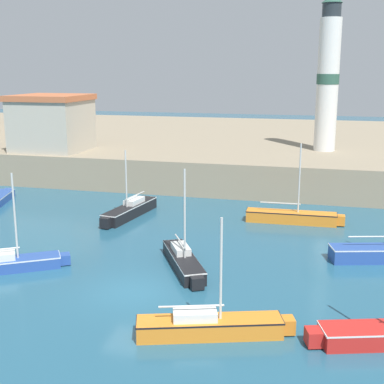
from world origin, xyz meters
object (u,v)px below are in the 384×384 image
Objects in this scene: lighthouse at (328,76)px; harbor_shed_near_wharf at (52,123)px; sailboat_black_2 at (130,210)px; sailboat_orange_1 at (211,325)px; sailboat_blue_3 at (12,262)px; sailboat_orange_4 at (293,217)px; sailboat_black_5 at (183,260)px.

harbor_shed_near_wharf is at bearing -165.66° from lighthouse.
sailboat_black_2 is 15.79m from harbor_shed_near_wharf.
sailboat_orange_1 is 17.84m from sailboat_black_2.
lighthouse is at bearing 61.14° from sailboat_blue_3.
lighthouse is at bearing 14.34° from harbor_shed_near_wharf.
sailboat_orange_4 is at bearing 42.79° from sailboat_blue_3.
sailboat_black_2 is at bearing 78.75° from sailboat_blue_3.
sailboat_black_5 reaches higher than sailboat_black_2.
sailboat_orange_1 is at bearing -51.14° from harbor_shed_near_wharf.
sailboat_black_2 is at bearing -128.39° from lighthouse.
sailboat_orange_1 is 0.94× the size of sailboat_orange_4.
sailboat_orange_1 is at bearing -66.23° from sailboat_black_5.
lighthouse reaches higher than sailboat_black_5.
sailboat_blue_3 is at bearing -101.25° from sailboat_black_2.
harbor_shed_near_wharf reaches higher than sailboat_orange_1.
sailboat_orange_1 is 0.98× the size of harbor_shed_near_wharf.
sailboat_orange_4 is 1.17× the size of sailboat_black_5.
sailboat_black_2 is 0.48× the size of lighthouse.
lighthouse is at bearing 75.16° from sailboat_black_5.
sailboat_orange_4 is 0.48× the size of lighthouse.
lighthouse is (1.66, 14.87, 8.99)m from sailboat_orange_4.
sailboat_black_5 is 25.97m from harbor_shed_near_wharf.
sailboat_orange_4 is at bearing 63.63° from sailboat_black_5.
lighthouse is (15.00, 27.22, 9.02)m from sailboat_blue_3.
sailboat_orange_4 reaches higher than sailboat_black_2.
harbor_shed_near_wharf is at bearing 158.65° from sailboat_orange_4.
sailboat_orange_4 reaches higher than sailboat_black_5.
sailboat_black_5 reaches higher than sailboat_blue_3.
sailboat_black_2 is 1.04× the size of harbor_shed_near_wharf.
sailboat_black_2 is (-9.19, 15.29, 0.04)m from sailboat_orange_1.
harbor_shed_near_wharf is (-22.34, 8.73, 4.91)m from sailboat_orange_4.
sailboat_black_5 is at bearing -46.86° from harbor_shed_near_wharf.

